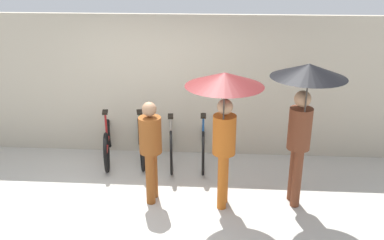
% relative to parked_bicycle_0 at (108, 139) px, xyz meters
% --- Properties ---
extents(ground_plane, '(30.00, 30.00, 0.00)m').
position_rel_parked_bicycle_0_xyz_m(ground_plane, '(0.84, -1.74, -0.35)').
color(ground_plane, '#B7B2A8').
extents(back_wall, '(11.06, 0.12, 2.49)m').
position_rel_parked_bicycle_0_xyz_m(back_wall, '(0.84, 0.37, 0.89)').
color(back_wall, '#B2A893').
rests_on(back_wall, ground).
extents(parked_bicycle_0, '(0.51, 1.65, 0.97)m').
position_rel_parked_bicycle_0_xyz_m(parked_bicycle_0, '(0.00, 0.00, 0.00)').
color(parked_bicycle_0, black).
rests_on(parked_bicycle_0, ground).
extents(parked_bicycle_1, '(0.57, 1.74, 1.01)m').
position_rel_parked_bicycle_0_xyz_m(parked_bicycle_1, '(0.56, 0.09, 0.05)').
color(parked_bicycle_1, black).
rests_on(parked_bicycle_1, ground).
extents(parked_bicycle_2, '(0.44, 1.76, 1.00)m').
position_rel_parked_bicycle_0_xyz_m(parked_bicycle_2, '(1.12, 0.01, 0.03)').
color(parked_bicycle_2, black).
rests_on(parked_bicycle_2, ground).
extents(parked_bicycle_3, '(0.44, 1.81, 1.03)m').
position_rel_parked_bicycle_0_xyz_m(parked_bicycle_3, '(1.68, 0.07, 0.03)').
color(parked_bicycle_3, black).
rests_on(parked_bicycle_3, ground).
extents(pedestrian_leading, '(0.32, 0.32, 1.53)m').
position_rel_parked_bicycle_0_xyz_m(pedestrian_leading, '(0.99, -1.35, 0.53)').
color(pedestrian_leading, brown).
rests_on(pedestrian_leading, ground).
extents(pedestrian_center, '(1.02, 1.02, 2.02)m').
position_rel_parked_bicycle_0_xyz_m(pedestrian_center, '(2.01, -1.51, 1.24)').
color(pedestrian_center, '#B25619').
rests_on(pedestrian_center, ground).
extents(pedestrian_trailing, '(0.98, 0.98, 2.11)m').
position_rel_parked_bicycle_0_xyz_m(pedestrian_trailing, '(3.07, -1.37, 1.29)').
color(pedestrian_trailing, brown).
rests_on(pedestrian_trailing, ground).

